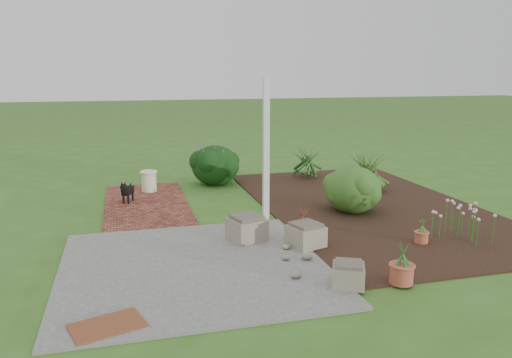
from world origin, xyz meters
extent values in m
plane|color=#3B641F|center=(0.00, 0.00, 0.00)|extent=(80.00, 80.00, 0.00)
cube|color=#5B5B59|center=(-1.25, -1.75, 0.02)|extent=(3.50, 3.50, 0.04)
cube|color=maroon|center=(-1.70, 1.75, 0.02)|extent=(1.60, 3.50, 0.04)
cube|color=black|center=(2.50, 0.50, 0.01)|extent=(4.00, 7.00, 0.03)
cube|color=white|center=(0.30, 0.10, 1.25)|extent=(0.10, 0.10, 2.50)
cube|color=#797659|center=(0.48, -2.89, 0.17)|extent=(0.51, 0.51, 0.26)
cube|color=gray|center=(0.48, -1.42, 0.19)|extent=(0.58, 0.58, 0.31)
cube|color=gray|center=(-0.30, -0.91, 0.21)|extent=(0.62, 0.62, 0.33)
cube|color=brown|center=(-2.33, -3.17, 0.05)|extent=(0.83, 0.66, 0.02)
cube|color=black|center=(-2.04, 1.90, 0.27)|extent=(0.26, 0.35, 0.14)
cylinder|color=black|center=(-2.13, 1.81, 0.12)|extent=(0.04, 0.04, 0.16)
cylinder|color=black|center=(-2.04, 1.77, 0.12)|extent=(0.04, 0.04, 0.16)
cylinder|color=black|center=(-2.04, 2.03, 0.12)|extent=(0.04, 0.04, 0.16)
cylinder|color=black|center=(-1.95, 1.99, 0.12)|extent=(0.04, 0.04, 0.16)
sphere|color=black|center=(-2.12, 1.72, 0.39)|extent=(0.13, 0.13, 0.13)
cone|color=black|center=(-1.98, 2.06, 0.37)|extent=(0.09, 0.11, 0.12)
cylinder|color=beige|center=(-1.58, 2.76, 0.26)|extent=(0.39, 0.39, 0.43)
ellipsoid|color=#204014|center=(2.01, 0.17, 0.47)|extent=(1.19, 1.19, 0.88)
cylinder|color=#9E6035|center=(0.52, -1.17, 0.14)|extent=(0.35, 0.35, 0.23)
cylinder|color=#B5573D|center=(2.26, -1.71, 0.12)|extent=(0.23, 0.23, 0.17)
cylinder|color=#B04C3B|center=(1.15, -2.98, 0.15)|extent=(0.37, 0.37, 0.25)
ellipsoid|color=black|center=(-0.03, 3.25, 0.47)|extent=(1.40, 1.40, 0.94)
camera|label=1|loc=(-2.07, -8.08, 2.59)|focal=35.00mm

